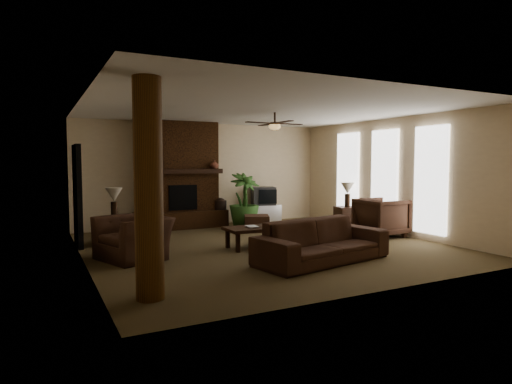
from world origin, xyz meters
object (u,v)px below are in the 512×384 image
armchair_left (133,231)px  side_table_right (346,217)px  ottoman (257,223)px  floor_vase (220,210)px  log_column (149,190)px  tv_stand (265,213)px  side_table_left (113,231)px  lamp_left (114,197)px  lamp_right (348,190)px  sofa (322,234)px  coffee_table (255,230)px  armchair_right (381,215)px  floor_plant (244,212)px

armchair_left → side_table_right: size_ratio=2.13×
ottoman → floor_vase: floor_vase is taller
log_column → tv_stand: size_ratio=3.29×
armchair_left → ottoman: bearing=96.9°
side_table_left → lamp_left: bearing=-16.3°
armchair_left → floor_vase: size_ratio=1.52×
log_column → lamp_right: bearing=30.8°
armchair_left → lamp_left: (-0.06, 1.65, 0.49)m
floor_vase → ottoman: bearing=-68.8°
tv_stand → lamp_left: 4.73m
log_column → tv_stand: bearing=50.1°
sofa → lamp_left: bearing=120.7°
armchair_left → lamp_right: bearing=81.2°
armchair_left → log_column: bearing=-27.2°
armchair_left → coffee_table: size_ratio=0.98×
armchair_left → ottoman: size_ratio=1.96×
floor_vase → side_table_right: floor_vase is taller
coffee_table → side_table_left: side_table_left is taller
armchair_left → armchair_right: armchair_left is taller
floor_vase → side_table_right: bearing=-31.0°
armchair_right → ottoman: size_ratio=1.65×
log_column → armchair_left: (0.28, 2.42, -0.89)m
floor_plant → side_table_left: size_ratio=2.64×
side_table_left → side_table_right: bearing=-3.9°
log_column → floor_plant: 6.24m
tv_stand → floor_vase: floor_vase is taller
lamp_right → log_column: bearing=-149.2°
log_column → coffee_table: log_column is taller
floor_vase → floor_plant: floor_plant is taller
coffee_table → lamp_left: lamp_left is taller
coffee_table → floor_vase: floor_vase is taller
sofa → floor_plant: (0.52, 4.25, -0.08)m
sofa → floor_vase: 4.73m
floor_plant → side_table_right: (2.41, -1.26, -0.13)m
armchair_right → tv_stand: (-1.28, 3.38, -0.25)m
tv_stand → floor_vase: (-1.45, -0.13, 0.18)m
ottoman → side_table_right: bearing=-11.8°
side_table_right → lamp_right: (0.00, -0.05, 0.73)m
armchair_right → floor_vase: bearing=39.4°
coffee_table → log_column: bearing=-139.2°
ottoman → tv_stand: size_ratio=0.71×
armchair_right → floor_plant: size_ratio=0.68×
armchair_left → side_table_left: armchair_left is taller
log_column → side_table_left: 4.23m
floor_vase → side_table_right: 3.39m
sofa → side_table_right: bearing=35.0°
lamp_right → floor_plant: bearing=151.6°
armchair_right → log_column: bearing=109.5°
log_column → floor_vase: bearing=59.4°
tv_stand → lamp_right: size_ratio=1.31×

